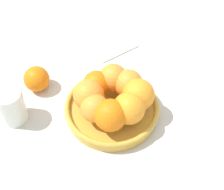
% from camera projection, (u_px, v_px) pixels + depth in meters
% --- Properties ---
extents(ground_plane, '(4.00, 4.00, 0.00)m').
position_uv_depth(ground_plane, '(112.00, 113.00, 0.79)').
color(ground_plane, beige).
extents(fruit_bowl, '(0.24, 0.24, 0.03)m').
position_uv_depth(fruit_bowl, '(112.00, 109.00, 0.78)').
color(fruit_bowl, gold).
rests_on(fruit_bowl, ground_plane).
extents(orange_pile, '(0.18, 0.19, 0.08)m').
position_uv_depth(orange_pile, '(114.00, 96.00, 0.73)').
color(orange_pile, orange).
rests_on(orange_pile, fruit_bowl).
extents(stray_orange, '(0.07, 0.07, 0.07)m').
position_uv_depth(stray_orange, '(37.00, 79.00, 0.82)').
color(stray_orange, orange).
rests_on(stray_orange, ground_plane).
extents(drinking_glass, '(0.07, 0.07, 0.09)m').
position_uv_depth(drinking_glass, '(11.00, 106.00, 0.75)').
color(drinking_glass, silver).
rests_on(drinking_glass, ground_plane).
extents(napkin_folded, '(0.16, 0.16, 0.01)m').
position_uv_depth(napkin_folded, '(109.00, 42.00, 0.96)').
color(napkin_folded, silver).
rests_on(napkin_folded, ground_plane).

